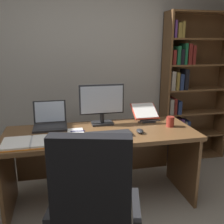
% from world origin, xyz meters
% --- Properties ---
extents(wall_back, '(5.38, 0.12, 2.68)m').
position_xyz_m(wall_back, '(0.00, 1.98, 1.34)').
color(wall_back, '#B2ADA3').
rests_on(wall_back, ground).
extents(desk, '(1.83, 0.71, 0.76)m').
position_xyz_m(desk, '(0.05, 1.04, 0.55)').
color(desk, brown).
rests_on(desk, ground).
extents(bookshelf, '(0.90, 0.28, 1.97)m').
position_xyz_m(bookshelf, '(1.39, 1.78, 0.97)').
color(bookshelf, brown).
rests_on(bookshelf, ground).
extents(office_chair, '(0.69, 0.60, 1.08)m').
position_xyz_m(office_chair, '(-0.15, 0.10, 0.46)').
color(office_chair, '#232326').
rests_on(office_chair, ground).
extents(monitor, '(0.46, 0.16, 0.42)m').
position_xyz_m(monitor, '(0.10, 1.20, 0.97)').
color(monitor, '#232326').
rests_on(monitor, desk).
extents(laptop, '(0.33, 0.30, 0.25)m').
position_xyz_m(laptop, '(-0.43, 1.20, 0.81)').
color(laptop, '#232326').
rests_on(laptop, desk).
extents(keyboard, '(0.42, 0.15, 0.02)m').
position_xyz_m(keyboard, '(0.10, 0.84, 0.77)').
color(keyboard, '#232326').
rests_on(keyboard, desk).
extents(computer_mouse, '(0.06, 0.10, 0.04)m').
position_xyz_m(computer_mouse, '(0.40, 0.84, 0.78)').
color(computer_mouse, '#232326').
rests_on(computer_mouse, desk).
extents(reading_stand_with_book, '(0.28, 0.29, 0.16)m').
position_xyz_m(reading_stand_with_book, '(0.60, 1.26, 0.84)').
color(reading_stand_with_book, '#232326').
rests_on(reading_stand_with_book, desk).
extents(open_binder, '(0.49, 0.31, 0.02)m').
position_xyz_m(open_binder, '(-0.58, 0.79, 0.77)').
color(open_binder, orange).
rests_on(open_binder, desk).
extents(notepad, '(0.15, 0.21, 0.01)m').
position_xyz_m(notepad, '(-0.19, 0.98, 0.76)').
color(notepad, white).
rests_on(notepad, desk).
extents(pen, '(0.14, 0.03, 0.01)m').
position_xyz_m(pen, '(-0.17, 0.98, 0.77)').
color(pen, navy).
rests_on(pen, notepad).
extents(coffee_mug, '(0.08, 0.08, 0.10)m').
position_xyz_m(coffee_mug, '(0.76, 0.96, 0.81)').
color(coffee_mug, maroon).
rests_on(coffee_mug, desk).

